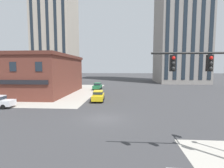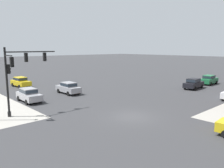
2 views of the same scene
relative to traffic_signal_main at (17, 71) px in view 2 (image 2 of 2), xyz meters
The scene contains 7 objects.
ground_plane 11.95m from the traffic_signal_main, 134.79° to the left, with size 320.00×320.00×0.00m, color #38383A.
traffic_signal_main is the anchor object (origin of this frame).
car_main_northbound_near 27.07m from the traffic_signal_main, behind, with size 4.52×2.15×1.68m.
car_main_northbound_far 6.77m from the traffic_signal_main, 121.17° to the right, with size 1.99×4.45×1.68m.
car_main_southbound_far 18.01m from the traffic_signal_main, 111.13° to the right, with size 2.10×4.50×1.68m.
car_cross_eastbound 11.54m from the traffic_signal_main, 147.44° to the right, with size 1.92×4.41×1.68m.
car_main_mid 33.17m from the traffic_signal_main, behind, with size 4.48×2.06×1.68m.
Camera 2 is at (15.78, 14.26, 6.65)m, focal length 36.16 mm.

